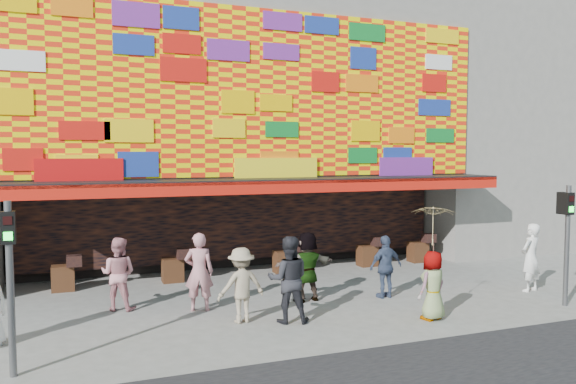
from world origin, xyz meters
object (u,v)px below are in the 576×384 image
ped_f (307,266)px  ped_g (433,285)px  parasol (434,226)px  signal_right (567,231)px  ped_i (118,274)px  ped_b (199,272)px  ped_c (288,279)px  ped_e (386,267)px  ped_h (531,257)px  signal_left (10,268)px  ped_d (241,285)px

ped_f → ped_g: ped_f is taller
parasol → ped_g: bearing=0.0°
signal_right → ped_i: 11.06m
ped_b → ped_c: size_ratio=0.97×
ped_e → ped_b: bearing=-11.3°
ped_e → ped_g: size_ratio=1.04×
ped_g → ped_h: (4.07, 1.25, 0.15)m
ped_e → ped_h: ped_h is taller
ped_e → ped_i: size_ratio=0.93×
signal_left → ped_e: size_ratio=1.82×
ped_h → ped_c: bearing=-14.1°
ped_b → ped_i: size_ratio=1.07×
ped_e → ped_g: bearing=84.9°
ped_e → ped_f: bearing=-16.8°
ped_c → ped_h: size_ratio=1.04×
ped_i → ped_h: bearing=-165.0°
ped_b → ped_f: ped_b is taller
ped_e → signal_right: bearing=144.1°
ped_c → ped_i: (-3.48, 2.41, -0.09)m
ped_c → ped_f: (1.10, 1.51, -0.08)m
parasol → ped_e: bearing=89.7°
signal_left → ped_h: bearing=6.5°
ped_d → ped_f: (2.09, 1.14, 0.05)m
ped_b → ped_d: ped_b is taller
ped_d → ped_g: ped_d is taller
ped_h → signal_left: bearing=-9.7°
signal_left → ped_i: size_ratio=1.70×
signal_right → parasol: signal_right is taller
ped_c → ped_d: bearing=-2.8°
signal_left → ped_f: 7.17m
ped_e → ped_h: (4.06, -0.82, 0.11)m
ped_c → ped_g: 3.30m
ped_f → ped_h: (6.12, -1.26, 0.04)m
ped_d → ped_f: ped_f is taller
ped_c → ped_f: size_ratio=1.09×
ped_e → ped_f: 2.10m
parasol → signal_right: bearing=-3.0°
ped_b → ped_f: (2.77, -0.11, -0.05)m
ped_b → ped_d: (0.69, -1.26, -0.10)m
ped_g → ped_i: ped_i is taller
signal_right → ped_b: 9.10m
ped_f → ped_e: bearing=160.7°
signal_right → ped_d: size_ratio=1.78×
ped_h → ped_i: 10.91m
signal_right → ped_e: (-3.78, 2.27, -1.04)m
ped_c → ped_e: ped_c is taller
signal_left → ped_d: (4.48, 1.56, -1.02)m
ped_b → ped_g: (4.81, -2.62, -0.16)m
ped_d → ped_e: (4.14, 0.71, -0.02)m
ped_g → signal_left: bearing=-15.2°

